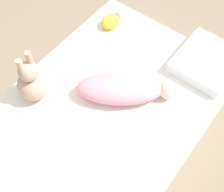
% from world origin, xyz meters
% --- Properties ---
extents(ground_plane, '(12.00, 12.00, 0.00)m').
position_xyz_m(ground_plane, '(0.00, 0.00, 0.00)').
color(ground_plane, '#7A6B56').
extents(bed_mattress, '(1.47, 1.03, 0.14)m').
position_xyz_m(bed_mattress, '(0.00, 0.00, 0.07)').
color(bed_mattress, white).
rests_on(bed_mattress, ground_plane).
extents(swaddled_baby, '(0.45, 0.52, 0.13)m').
position_xyz_m(swaddled_baby, '(0.13, -0.03, 0.20)').
color(swaddled_baby, pink).
rests_on(swaddled_baby, bed_mattress).
extents(pillow, '(0.37, 0.33, 0.07)m').
position_xyz_m(pillow, '(0.60, -0.30, 0.18)').
color(pillow, white).
rests_on(pillow, bed_mattress).
extents(bunny_plush, '(0.18, 0.18, 0.33)m').
position_xyz_m(bunny_plush, '(-0.17, 0.36, 0.26)').
color(bunny_plush, tan).
rests_on(bunny_plush, bed_mattress).
extents(turtle_plush, '(0.17, 0.11, 0.07)m').
position_xyz_m(turtle_plush, '(0.52, 0.36, 0.17)').
color(turtle_plush, yellow).
rests_on(turtle_plush, bed_mattress).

